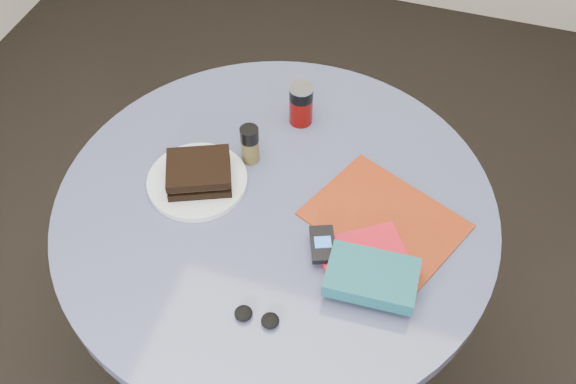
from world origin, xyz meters
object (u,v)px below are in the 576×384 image
(sandwich, at_px, (199,173))
(red_book, at_px, (363,254))
(table, at_px, (276,244))
(mp3_player, at_px, (323,244))
(plate, at_px, (197,181))
(soda_can, at_px, (301,104))
(headphones, at_px, (257,317))
(pepper_grinder, at_px, (250,144))
(novel, at_px, (372,277))
(magazine, at_px, (384,220))

(sandwich, xyz_separation_m, red_book, (0.40, -0.09, -0.03))
(table, distance_m, mp3_player, 0.25)
(plate, xyz_separation_m, soda_can, (0.17, 0.27, 0.05))
(table, height_order, sandwich, sandwich)
(sandwich, relative_size, headphones, 1.94)
(pepper_grinder, height_order, novel, pepper_grinder)
(red_book, height_order, headphones, same)
(sandwich, height_order, novel, sandwich)
(novel, relative_size, mp3_player, 1.77)
(plate, xyz_separation_m, sandwich, (0.01, -0.00, 0.03))
(magazine, distance_m, mp3_player, 0.16)
(table, height_order, headphones, headphones)
(sandwich, height_order, magazine, sandwich)
(soda_can, xyz_separation_m, mp3_player, (0.16, -0.37, -0.03))
(red_book, relative_size, mp3_player, 1.75)
(plate, distance_m, headphones, 0.38)
(table, xyz_separation_m, magazine, (0.25, 0.03, 0.17))
(pepper_grinder, distance_m, magazine, 0.36)
(novel, bearing_deg, red_book, 113.36)
(table, bearing_deg, pepper_grinder, 131.81)
(novel, bearing_deg, magazine, 89.93)
(soda_can, bearing_deg, sandwich, -120.46)
(plate, distance_m, pepper_grinder, 0.15)
(plate, height_order, magazine, plate)
(plate, distance_m, mp3_player, 0.34)
(table, height_order, soda_can, soda_can)
(plate, height_order, mp3_player, mp3_player)
(red_book, relative_size, novel, 0.98)
(headphones, bearing_deg, plate, 130.49)
(table, relative_size, soda_can, 8.97)
(sandwich, xyz_separation_m, mp3_player, (0.32, -0.10, -0.01))
(sandwich, xyz_separation_m, novel, (0.44, -0.15, -0.00))
(magazine, distance_m, headphones, 0.37)
(magazine, bearing_deg, pepper_grinder, -169.50)
(pepper_grinder, bearing_deg, mp3_player, -41.17)
(red_book, xyz_separation_m, novel, (0.03, -0.06, 0.02))
(red_book, bearing_deg, plate, 134.28)
(table, distance_m, pepper_grinder, 0.26)
(red_book, bearing_deg, sandwich, 134.13)
(novel, bearing_deg, plate, 158.57)
(novel, bearing_deg, mp3_player, 152.54)
(sandwich, xyz_separation_m, pepper_grinder, (0.08, 0.11, 0.01))
(pepper_grinder, xyz_separation_m, novel, (0.35, -0.26, -0.01))
(sandwich, relative_size, red_book, 1.01)
(red_book, bearing_deg, pepper_grinder, 114.80)
(sandwich, bearing_deg, novel, -19.08)
(soda_can, relative_size, magazine, 0.35)
(novel, height_order, headphones, novel)
(table, bearing_deg, magazine, 6.02)
(mp3_player, height_order, headphones, mp3_player)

